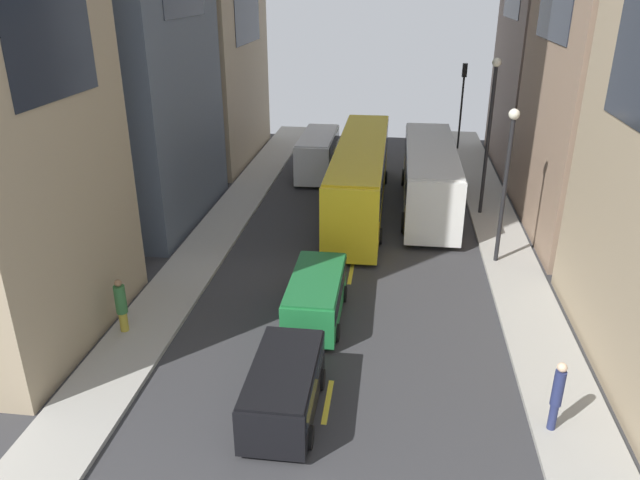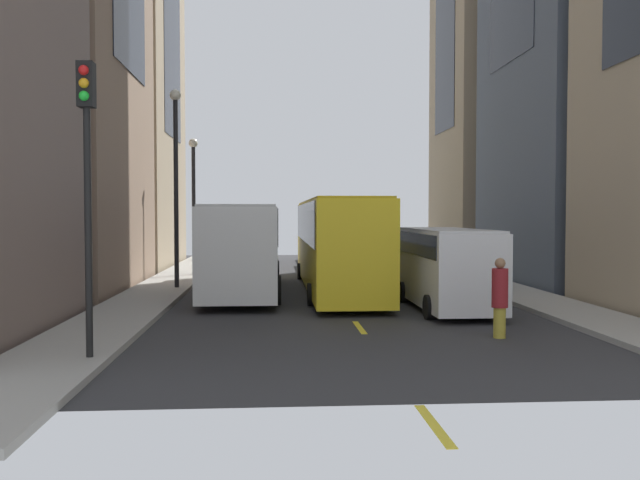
{
  "view_description": "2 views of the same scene",
  "coord_description": "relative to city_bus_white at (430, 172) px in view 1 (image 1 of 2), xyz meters",
  "views": [
    {
      "loc": [
        -1.58,
        26.66,
        11.25
      ],
      "look_at": [
        1.32,
        4.09,
        1.41
      ],
      "focal_mm": 33.68,
      "sensor_mm": 36.0,
      "label": 1
    },
    {
      "loc": [
        -2.31,
        -30.46,
        3.04
      ],
      "look_at": [
        0.02,
        2.94,
        1.76
      ],
      "focal_mm": 37.87,
      "sensor_mm": 36.0,
      "label": 2
    }
  ],
  "objects": [
    {
      "name": "pedestrian_crossing_mid",
      "position": [
        6.69,
        -10.07,
        -0.97
      ],
      "size": [
        0.4,
        0.4,
        1.97
      ],
      "rotation": [
        0.0,
        0.0,
        4.45
      ],
      "color": "gold",
      "rests_on": "ground"
    },
    {
      "name": "car_black_0",
      "position": [
        4.61,
        17.5,
        -1.06
      ],
      "size": [
        1.98,
        4.03,
        1.61
      ],
      "color": "black",
      "rests_on": "ground"
    },
    {
      "name": "lane_stripe_1",
      "position": [
        3.45,
        -8.34,
        -2.0
      ],
      "size": [
        0.16,
        2.0,
        0.01
      ],
      "primitive_type": "cube",
      "color": "yellow",
      "rests_on": "ground"
    },
    {
      "name": "delivery_van_white",
      "position": [
        6.65,
        -5.16,
        -0.49
      ],
      "size": [
        2.25,
        6.17,
        2.58
      ],
      "color": "white",
      "rests_on": "ground"
    },
    {
      "name": "lane_stripe_0",
      "position": [
        3.45,
        -16.74,
        -2.0
      ],
      "size": [
        0.16,
        2.0,
        0.01
      ],
      "primitive_type": "cube",
      "color": "yellow",
      "rests_on": "ground"
    },
    {
      "name": "lane_stripe_2",
      "position": [
        3.45,
        0.06,
        -2.0
      ],
      "size": [
        0.16,
        2.0,
        0.01
      ],
      "primitive_type": "cube",
      "color": "yellow",
      "rests_on": "ground"
    },
    {
      "name": "car_green_1",
      "position": [
        4.42,
        12.23,
        -1.02
      ],
      "size": [
        1.98,
        4.46,
        1.67
      ],
      "color": "#1E7238",
      "rests_on": "ground"
    },
    {
      "name": "streetcar_yellow",
      "position": [
        3.62,
        0.64,
        0.12
      ],
      "size": [
        2.7,
        14.72,
        3.59
      ],
      "color": "yellow",
      "rests_on": "ground"
    },
    {
      "name": "city_bus_white",
      "position": [
        0.0,
        0.0,
        0.0
      ],
      "size": [
        2.8,
        11.71,
        3.35
      ],
      "color": "silver",
      "rests_on": "ground"
    },
    {
      "name": "pedestrian_walking_far",
      "position": [
        -2.68,
        17.38,
        -0.71
      ],
      "size": [
        0.3,
        0.3,
        2.1
      ],
      "rotation": [
        0.0,
        0.0,
        2.52
      ],
      "color": "navy",
      "rests_on": "ground"
    },
    {
      "name": "streetlamp_near",
      "position": [
        -2.68,
        6.68,
        2.18
      ],
      "size": [
        0.44,
        0.44,
        6.53
      ],
      "color": "black",
      "rests_on": "ground"
    },
    {
      "name": "sidewalk_east",
      "position": [
        10.22,
        4.26,
        -1.93
      ],
      "size": [
        2.3,
        44.0,
        0.15
      ],
      "primitive_type": "cube",
      "color": "#9E9B93",
      "rests_on": "ground"
    },
    {
      "name": "ground_plane",
      "position": [
        3.45,
        4.26,
        -2.01
      ],
      "size": [
        39.85,
        39.85,
        0.0
      ],
      "primitive_type": "plane",
      "color": "#333335"
    },
    {
      "name": "streetlamp_far",
      "position": [
        -2.68,
        0.78,
        2.85
      ],
      "size": [
        0.44,
        0.44,
        7.79
      ],
      "color": "black",
      "rests_on": "ground"
    },
    {
      "name": "lane_stripe_3",
      "position": [
        3.45,
        8.46,
        -2.0
      ],
      "size": [
        0.16,
        2.0,
        0.01
      ],
      "primitive_type": "cube",
      "color": "yellow",
      "rests_on": "ground"
    },
    {
      "name": "traffic_light_near_corner",
      "position": [
        -2.58,
        -12.36,
        2.26
      ],
      "size": [
        0.32,
        0.44,
        5.93
      ],
      "color": "black",
      "rests_on": "ground"
    },
    {
      "name": "pedestrian_waiting_curb",
      "position": [
        10.84,
        14.13,
        -0.83
      ],
      "size": [
        0.38,
        0.38,
        1.96
      ],
      "rotation": [
        0.0,
        0.0,
        2.87
      ],
      "color": "gold",
      "rests_on": "ground"
    },
    {
      "name": "sidewalk_west",
      "position": [
        -3.33,
        4.26,
        -1.93
      ],
      "size": [
        2.3,
        44.0,
        0.15
      ],
      "primitive_type": "cube",
      "color": "#9E9B93",
      "rests_on": "ground"
    },
    {
      "name": "lane_stripe_4",
      "position": [
        3.45,
        16.86,
        -2.0
      ],
      "size": [
        0.16,
        2.0,
        0.01
      ],
      "primitive_type": "cube",
      "color": "yellow",
      "rests_on": "ground"
    }
  ]
}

